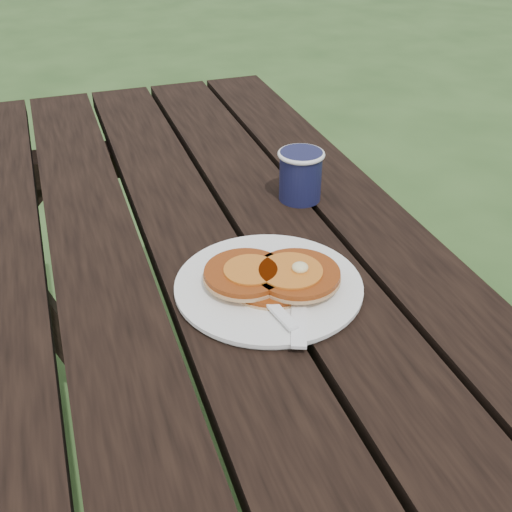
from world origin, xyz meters
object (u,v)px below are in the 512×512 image
object	(u,v)px
picnic_table	(221,454)
pancake_stack	(273,276)
plate	(269,287)
coffee_cup	(301,172)

from	to	relation	value
picnic_table	pancake_stack	distance (m)	0.42
picnic_table	pancake_stack	size ratio (longest dim) A/B	9.61
pancake_stack	plate	bearing A→B (deg)	141.70
coffee_cup	pancake_stack	bearing A→B (deg)	-119.89
picnic_table	coffee_cup	bearing A→B (deg)	42.04
picnic_table	plate	world-z (taller)	plate
plate	pancake_stack	distance (m)	0.02
pancake_stack	coffee_cup	size ratio (longest dim) A/B	2.07
plate	pancake_stack	world-z (taller)	pancake_stack
picnic_table	plate	xyz separation A→B (m)	(0.07, -0.05, 0.39)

